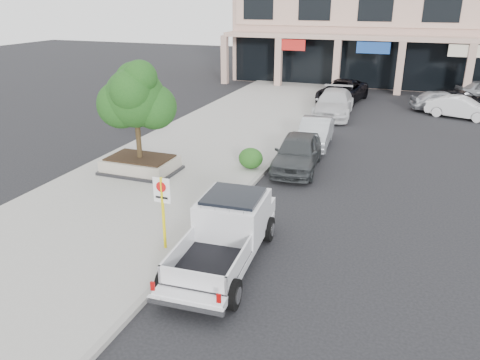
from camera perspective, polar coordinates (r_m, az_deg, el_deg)
name	(u,v)px	position (r m, az deg, el deg)	size (l,w,h in m)	color
ground	(253,240)	(15.26, 1.57, -7.30)	(120.00, 120.00, 0.00)	black
sidewalk	(184,161)	(22.30, -6.81, 2.26)	(8.00, 52.00, 0.15)	gray
curb	(264,172)	(20.87, 2.91, 1.03)	(0.20, 52.00, 0.15)	gray
strip_mall	(468,29)	(46.83, 26.08, 16.17)	(40.55, 12.43, 9.50)	tan
planter	(141,165)	(20.99, -12.02, 1.86)	(3.20, 2.20, 0.68)	black
planter_tree	(140,98)	(20.28, -12.10, 9.80)	(2.90, 2.55, 4.00)	#2F2112
no_parking_sign	(163,203)	(14.04, -9.42, -2.83)	(0.55, 0.09, 2.30)	yellow
hedge	(251,158)	(20.90, 1.32, 2.67)	(1.10, 0.99, 0.94)	#1A4112
pickup_truck	(222,237)	(13.54, -2.16, -6.93)	(2.12, 5.72, 1.80)	silver
curb_car_a	(297,152)	(21.31, 7.02, 3.38)	(1.89, 4.69, 1.60)	#323537
curb_car_b	(315,132)	(24.93, 9.16, 5.74)	(1.52, 4.36, 1.44)	#ADB1B5
curb_car_c	(334,103)	(31.73, 11.37, 9.16)	(2.33, 5.74, 1.67)	silver
curb_car_d	(342,91)	(36.16, 12.35, 10.52)	(2.71, 5.87, 1.63)	black
lot_car_a	(442,101)	(35.40, 23.44, 8.87)	(1.69, 4.19, 1.43)	#A6A9AE
lot_car_b	(461,108)	(33.71, 25.29, 7.99)	(1.46, 4.18, 1.38)	silver
lot_car_d	(461,100)	(36.30, 25.37, 8.76)	(2.19, 4.75, 1.32)	black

